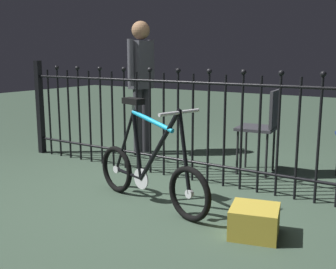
# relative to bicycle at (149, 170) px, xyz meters

# --- Properties ---
(ground_plane) EXTENTS (20.00, 20.00, 0.00)m
(ground_plane) POSITION_rel_bicycle_xyz_m (-0.01, 0.07, -0.30)
(ground_plane) COLOR #364A3A
(iron_fence) EXTENTS (4.55, 0.07, 1.16)m
(iron_fence) POSITION_rel_bicycle_xyz_m (-0.07, 0.79, 0.29)
(iron_fence) COLOR black
(iron_fence) RESTS_ON ground
(bicycle) EXTENTS (1.32, 0.47, 0.88)m
(bicycle) POSITION_rel_bicycle_xyz_m (0.00, 0.00, 0.00)
(bicycle) COLOR black
(bicycle) RESTS_ON ground
(chair_charcoal) EXTENTS (0.42, 0.42, 0.88)m
(chair_charcoal) POSITION_rel_bicycle_xyz_m (0.45, 1.40, 0.25)
(chair_charcoal) COLOR black
(chair_charcoal) RESTS_ON ground
(person_visitor) EXTENTS (0.22, 0.48, 1.63)m
(person_visitor) POSITION_rel_bicycle_xyz_m (-1.17, 1.47, 0.68)
(person_visitor) COLOR #2D2D33
(person_visitor) RESTS_ON ground
(display_crate) EXTENTS (0.39, 0.39, 0.21)m
(display_crate) POSITION_rel_bicycle_xyz_m (0.96, -0.09, -0.19)
(display_crate) COLOR #B29933
(display_crate) RESTS_ON ground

